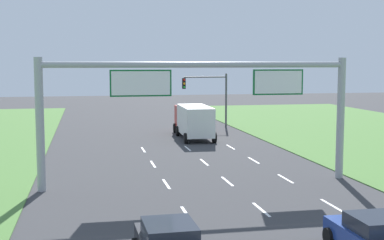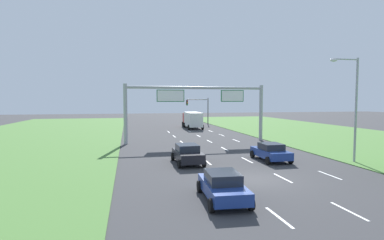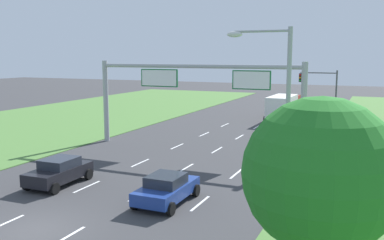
# 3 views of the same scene
# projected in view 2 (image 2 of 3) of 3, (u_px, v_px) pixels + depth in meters

# --- Properties ---
(ground_plane) EXTENTS (200.00, 200.00, 0.00)m
(ground_plane) POSITION_uv_depth(u_px,v_px,m) (258.00, 179.00, 19.23)
(ground_plane) COLOR #38383A
(lane_dashes_inner_left) EXTENTS (0.14, 50.40, 0.01)m
(lane_dashes_inner_left) POSITION_uv_depth(u_px,v_px,m) (207.00, 162.00, 24.72)
(lane_dashes_inner_left) COLOR white
(lane_dashes_inner_left) RESTS_ON ground_plane
(lane_dashes_inner_right) EXTENTS (0.14, 50.40, 0.01)m
(lane_dashes_inner_right) POSITION_uv_depth(u_px,v_px,m) (247.00, 160.00, 25.45)
(lane_dashes_inner_right) COLOR white
(lane_dashes_inner_right) RESTS_ON ground_plane
(lane_dashes_slip) EXTENTS (0.14, 50.40, 0.01)m
(lane_dashes_slip) POSITION_uv_depth(u_px,v_px,m) (285.00, 158.00, 26.19)
(lane_dashes_slip) COLOR white
(lane_dashes_slip) RESTS_ON ground_plane
(car_near_red) EXTENTS (2.19, 4.11, 1.47)m
(car_near_red) POSITION_uv_depth(u_px,v_px,m) (271.00, 152.00, 25.25)
(car_near_red) COLOR navy
(car_near_red) RESTS_ON ground_plane
(car_lead_silver) EXTENTS (2.20, 4.18, 1.55)m
(car_lead_silver) POSITION_uv_depth(u_px,v_px,m) (187.00, 154.00, 24.04)
(car_lead_silver) COLOR black
(car_lead_silver) RESTS_ON ground_plane
(car_mid_lane) EXTENTS (2.29, 4.25, 1.46)m
(car_mid_lane) POSITION_uv_depth(u_px,v_px,m) (223.00, 186.00, 15.18)
(car_mid_lane) COLOR navy
(car_mid_lane) RESTS_ON ground_plane
(box_truck) EXTENTS (2.85, 8.34, 2.92)m
(box_truck) POSITION_uv_depth(u_px,v_px,m) (192.00, 119.00, 54.78)
(box_truck) COLOR #B21E19
(box_truck) RESTS_ON ground_plane
(sign_gantry) EXTENTS (17.24, 0.44, 7.00)m
(sign_gantry) POSITION_uv_depth(u_px,v_px,m) (197.00, 102.00, 36.12)
(sign_gantry) COLOR #9EA0A5
(sign_gantry) RESTS_ON ground_plane
(traffic_light_mast) EXTENTS (4.76, 0.49, 5.60)m
(traffic_light_mast) POSITION_uv_depth(u_px,v_px,m) (199.00, 106.00, 62.54)
(traffic_light_mast) COLOR #47494F
(traffic_light_mast) RESTS_ON ground_plane
(street_lamp) EXTENTS (2.61, 0.32, 8.50)m
(street_lamp) POSITION_uv_depth(u_px,v_px,m) (352.00, 100.00, 24.15)
(street_lamp) COLOR #9EA0A5
(street_lamp) RESTS_ON ground_plane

